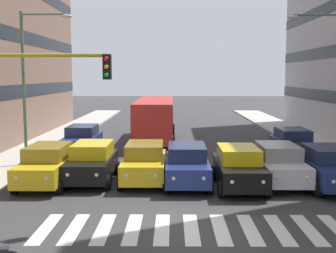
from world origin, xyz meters
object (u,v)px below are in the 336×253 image
object	(u,v)px
car_0	(328,167)
car_3	(187,165)
car_4	(145,162)
car_row2_0	(82,140)
car_2	(239,167)
street_lamp_right	(31,74)
car_6	(47,165)
car_1	(278,164)
traffic_light_gantry	(5,107)
car_5	(92,162)
bus_behind_traffic	(155,116)
car_row2_1	(293,144)

from	to	relation	value
car_0	car_3	xyz separation A→B (m)	(5.90, -0.48, 0.00)
car_3	car_4	size ratio (longest dim) A/B	1.00
car_0	car_row2_0	distance (m)	14.31
car_3	car_2	bearing A→B (deg)	165.83
car_3	street_lamp_right	distance (m)	9.36
car_3	car_6	world-z (taller)	same
car_1	car_4	size ratio (longest dim) A/B	1.00
traffic_light_gantry	street_lamp_right	distance (m)	9.05
car_0	car_2	world-z (taller)	same
car_5	street_lamp_right	world-z (taller)	street_lamp_right
car_3	car_row2_0	world-z (taller)	same
car_1	bus_behind_traffic	world-z (taller)	bus_behind_traffic
car_6	car_row2_0	distance (m)	7.49
traffic_light_gantry	street_lamp_right	world-z (taller)	street_lamp_right
car_3	car_row2_1	bearing A→B (deg)	-136.19
car_1	street_lamp_right	xyz separation A→B (m)	(11.71, -3.36, 3.90)
car_1	bus_behind_traffic	size ratio (longest dim) A/B	0.42
car_2	car_3	xyz separation A→B (m)	(2.15, -0.54, 0.00)
car_0	car_row2_1	bearing A→B (deg)	-92.40
bus_behind_traffic	car_4	bearing A→B (deg)	90.00
car_5	traffic_light_gantry	xyz separation A→B (m)	(1.56, 5.80, 2.84)
car_5	car_6	size ratio (longest dim) A/B	1.00
bus_behind_traffic	traffic_light_gantry	xyz separation A→B (m)	(3.90, 17.61, 1.87)
car_6	car_4	bearing A→B (deg)	-172.23
car_2	car_5	size ratio (longest dim) A/B	1.00
car_1	street_lamp_right	world-z (taller)	street_lamp_right
car_0	bus_behind_traffic	xyz separation A→B (m)	(7.75, -12.86, 0.97)
car_1	traffic_light_gantry	bearing A→B (deg)	29.03
car_2	car_3	world-z (taller)	same
car_3	car_4	bearing A→B (deg)	-14.30
car_4	traffic_light_gantry	bearing A→B (deg)	55.66
traffic_light_gantry	street_lamp_right	size ratio (longest dim) A/B	0.71
car_2	bus_behind_traffic	size ratio (longest dim) A/B	0.42
car_0	car_2	distance (m)	3.75
car_3	car_5	distance (m)	4.23
car_row2_1	bus_behind_traffic	size ratio (longest dim) A/B	0.42
car_0	car_row2_1	distance (m)	6.40
car_3	car_6	bearing A→B (deg)	0.89
car_0	street_lamp_right	size ratio (longest dim) A/B	0.58
bus_behind_traffic	car_0	bearing A→B (deg)	121.08
car_0	car_5	distance (m)	10.14
car_4	car_0	bearing A→B (deg)	173.01
car_0	car_3	distance (m)	5.92
bus_behind_traffic	street_lamp_right	size ratio (longest dim) A/B	1.36
car_4	car_5	xyz separation A→B (m)	(2.33, -0.09, 0.00)
bus_behind_traffic	traffic_light_gantry	bearing A→B (deg)	77.53
car_0	car_5	bearing A→B (deg)	-5.91
car_1	traffic_light_gantry	world-z (taller)	traffic_light_gantry
car_2	car_3	size ratio (longest dim) A/B	1.00
car_6	bus_behind_traffic	world-z (taller)	bus_behind_traffic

